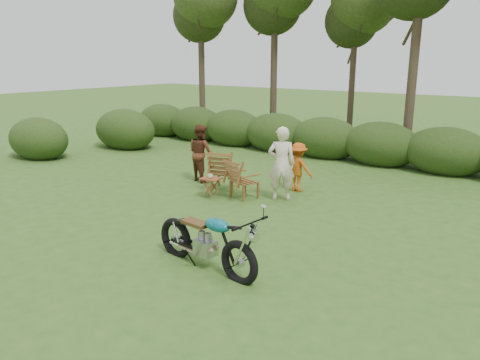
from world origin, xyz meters
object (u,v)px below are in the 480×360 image
Objects in this scene: side_table at (211,188)px; lawn_chair_left at (225,189)px; child at (297,191)px; motorcycle at (206,267)px; adult_a at (281,199)px; lawn_chair_right at (244,197)px; cup at (210,176)px; adult_b at (202,180)px.

lawn_chair_left is at bearing 102.28° from side_table.
motorcycle is at bearing 106.67° from child.
adult_a is at bearing 166.58° from lawn_chair_left.
cup is (-0.67, -0.52, 0.55)m from lawn_chair_right.
adult_a is 1.42× the size of child.
lawn_chair_left is 1.01m from cup.
cup is (0.18, -0.83, 0.55)m from lawn_chair_left.
side_table is 3.75× the size of cup.
child reaches higher than lawn_chair_left.
lawn_chair_right is at bearing 63.76° from child.
adult_b is at bearing 137.76° from motorcycle.
adult_b is at bearing -36.61° from adult_a.
cup is 2.38m from child.
lawn_chair_left is 1.67m from adult_a.
lawn_chair_right is at bearing -6.51° from adult_a.
side_table is at bearing 86.20° from lawn_chair_left.
motorcycle reaches higher than cup.
cup is (-2.48, 3.10, 0.55)m from motorcycle.
adult_b is 2.81m from child.
child is (2.73, 0.67, 0.00)m from adult_b.
motorcycle is at bearing 108.01° from lawn_chair_left.
adult_a reaches higher than child.
motorcycle is 2.02× the size of lawn_chair_left.
cup is at bearing -83.36° from side_table.
side_table is at bearing -1.54° from adult_a.
child is at bearing 50.79° from side_table.
cup is at bearing -0.52° from adult_a.
side_table is 1.75m from adult_a.
cup is 0.10× the size of child.
adult_b is (-1.11, 0.31, 0.00)m from lawn_chair_left.
adult_b is (-1.28, 1.11, -0.25)m from side_table.
cup is at bearing 54.94° from lawn_chair_right.
adult_b reaches higher than child.
adult_b is at bearing -0.50° from lawn_chair_right.
lawn_chair_left is at bearing 130.27° from motorcycle.
motorcycle is 4.01m from cup.
lawn_chair_left is 7.90× the size of cup.
cup is 1.83m from adult_a.
adult_b is at bearing 138.34° from cup.
side_table is 1.71m from adult_b.
adult_a is (1.49, 0.90, -0.55)m from cup.
child is (-0.05, 0.91, 0.00)m from adult_a.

